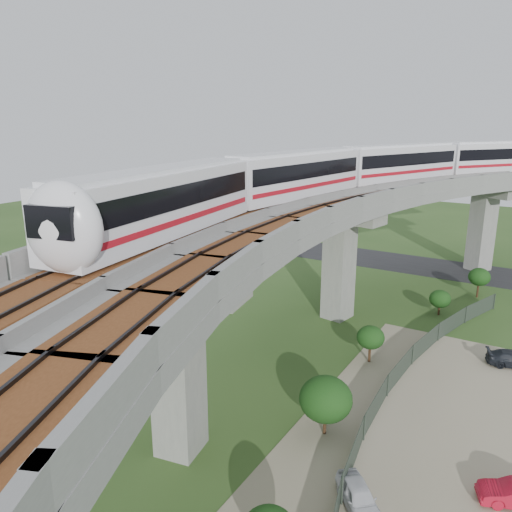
% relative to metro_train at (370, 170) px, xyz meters
% --- Properties ---
extents(ground, '(160.00, 160.00, 0.00)m').
position_rel_metro_train_xyz_m(ground, '(-1.95, -13.74, -12.31)').
color(ground, '#2F4F1F').
rests_on(ground, ground).
extents(dirt_lot, '(18.00, 26.00, 0.04)m').
position_rel_metro_train_xyz_m(dirt_lot, '(12.05, -15.74, -12.29)').
color(dirt_lot, gray).
rests_on(dirt_lot, ground).
extents(asphalt_road, '(60.00, 8.00, 0.03)m').
position_rel_metro_train_xyz_m(asphalt_road, '(-1.95, 16.26, -12.29)').
color(asphalt_road, '#232326').
rests_on(asphalt_road, ground).
extents(viaduct, '(19.58, 73.98, 11.40)m').
position_rel_metro_train_xyz_m(viaduct, '(1.89, -13.74, -3.26)').
color(viaduct, '#99968E').
rests_on(viaduct, ground).
extents(metro_train, '(18.90, 59.63, 3.64)m').
position_rel_metro_train_xyz_m(metro_train, '(0.00, 0.00, 0.00)').
color(metro_train, white).
rests_on(metro_train, ground).
extents(fence, '(3.87, 38.73, 1.50)m').
position_rel_metro_train_xyz_m(fence, '(7.80, -13.74, -11.56)').
color(fence, '#2D382D').
rests_on(fence, ground).
extents(tree_0, '(1.99, 1.99, 2.88)m').
position_rel_metro_train_xyz_m(tree_0, '(8.55, 8.18, -10.28)').
color(tree_0, '#382314').
rests_on(tree_0, ground).
extents(tree_1, '(1.81, 1.81, 2.25)m').
position_rel_metro_train_xyz_m(tree_1, '(6.37, 1.62, -10.83)').
color(tree_1, '#382314').
rests_on(tree_1, ground).
extents(tree_2, '(1.91, 1.91, 2.68)m').
position_rel_metro_train_xyz_m(tree_2, '(4.09, -9.95, -10.44)').
color(tree_2, '#382314').
rests_on(tree_2, ground).
extents(tree_3, '(2.84, 2.84, 3.32)m').
position_rel_metro_train_xyz_m(tree_3, '(4.76, -19.20, -10.20)').
color(tree_3, '#382314').
rests_on(tree_3, ground).
extents(car_white, '(3.09, 3.29, 1.10)m').
position_rel_metro_train_xyz_m(car_white, '(8.19, -23.37, -11.72)').
color(car_white, silver).
rests_on(car_white, dirt_lot).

